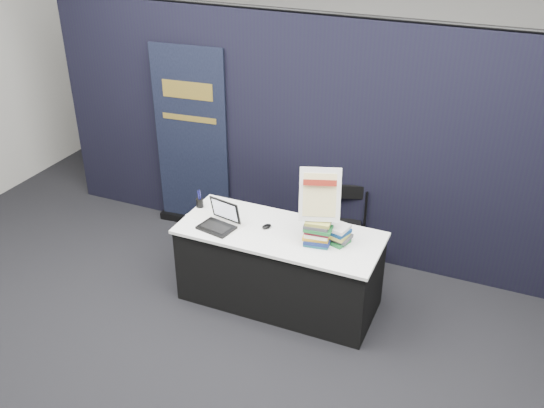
{
  "coord_description": "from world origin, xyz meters",
  "views": [
    {
      "loc": [
        1.75,
        -3.63,
        3.51
      ],
      "look_at": [
        -0.07,
        0.55,
        1.01
      ],
      "focal_mm": 40.0,
      "sensor_mm": 36.0,
      "label": 1
    }
  ],
  "objects_px": {
    "stacking_chair": "(344,224)",
    "pullup_banner": "(192,150)",
    "book_stack_short": "(336,233)",
    "laptop": "(218,221)",
    "display_table": "(279,267)",
    "book_stack_tall": "(317,232)",
    "info_sign": "(320,195)"
  },
  "relations": [
    {
      "from": "book_stack_short",
      "to": "book_stack_tall",
      "type": "bearing_deg",
      "value": -140.27
    },
    {
      "from": "info_sign",
      "to": "stacking_chair",
      "type": "distance_m",
      "value": 1.15
    },
    {
      "from": "display_table",
      "to": "book_stack_short",
      "type": "height_order",
      "value": "book_stack_short"
    },
    {
      "from": "laptop",
      "to": "book_stack_short",
      "type": "height_order",
      "value": "laptop"
    },
    {
      "from": "display_table",
      "to": "pullup_banner",
      "type": "bearing_deg",
      "value": 146.23
    },
    {
      "from": "book_stack_tall",
      "to": "stacking_chair",
      "type": "xyz_separation_m",
      "value": [
        -0.03,
        0.91,
        -0.41
      ]
    },
    {
      "from": "display_table",
      "to": "book_stack_tall",
      "type": "relative_size",
      "value": 7.68
    },
    {
      "from": "pullup_banner",
      "to": "stacking_chair",
      "type": "relative_size",
      "value": 2.49
    },
    {
      "from": "book_stack_tall",
      "to": "stacking_chair",
      "type": "distance_m",
      "value": 1.0
    },
    {
      "from": "book_stack_tall",
      "to": "info_sign",
      "type": "relative_size",
      "value": 0.51
    },
    {
      "from": "laptop",
      "to": "info_sign",
      "type": "height_order",
      "value": "info_sign"
    },
    {
      "from": "info_sign",
      "to": "pullup_banner",
      "type": "xyz_separation_m",
      "value": [
        -1.78,
        0.98,
        -0.31
      ]
    },
    {
      "from": "stacking_chair",
      "to": "pullup_banner",
      "type": "bearing_deg",
      "value": 159.34
    },
    {
      "from": "book_stack_short",
      "to": "pullup_banner",
      "type": "height_order",
      "value": "pullup_banner"
    },
    {
      "from": "laptop",
      "to": "info_sign",
      "type": "relative_size",
      "value": 0.74
    },
    {
      "from": "display_table",
      "to": "info_sign",
      "type": "bearing_deg",
      "value": -4.53
    },
    {
      "from": "laptop",
      "to": "info_sign",
      "type": "distance_m",
      "value": 0.99
    },
    {
      "from": "display_table",
      "to": "stacking_chair",
      "type": "xyz_separation_m",
      "value": [
        0.34,
        0.85,
        0.08
      ]
    },
    {
      "from": "laptop",
      "to": "info_sign",
      "type": "bearing_deg",
      "value": 17.91
    },
    {
      "from": "info_sign",
      "to": "book_stack_short",
      "type": "bearing_deg",
      "value": 11.67
    },
    {
      "from": "laptop",
      "to": "info_sign",
      "type": "xyz_separation_m",
      "value": [
        0.9,
        0.1,
        0.4
      ]
    },
    {
      "from": "laptop",
      "to": "book_stack_short",
      "type": "bearing_deg",
      "value": 21.34
    },
    {
      "from": "book_stack_tall",
      "to": "laptop",
      "type": "bearing_deg",
      "value": -175.28
    },
    {
      "from": "book_stack_tall",
      "to": "pullup_banner",
      "type": "distance_m",
      "value": 2.05
    },
    {
      "from": "display_table",
      "to": "book_stack_tall",
      "type": "distance_m",
      "value": 0.61
    },
    {
      "from": "book_stack_short",
      "to": "stacking_chair",
      "type": "distance_m",
      "value": 0.9
    },
    {
      "from": "laptop",
      "to": "pullup_banner",
      "type": "relative_size",
      "value": 0.17
    },
    {
      "from": "stacking_chair",
      "to": "display_table",
      "type": "bearing_deg",
      "value": -129.15
    },
    {
      "from": "book_stack_tall",
      "to": "book_stack_short",
      "type": "distance_m",
      "value": 0.17
    },
    {
      "from": "laptop",
      "to": "book_stack_short",
      "type": "xyz_separation_m",
      "value": [
        1.03,
        0.18,
        0.02
      ]
    },
    {
      "from": "display_table",
      "to": "info_sign",
      "type": "relative_size",
      "value": 3.89
    },
    {
      "from": "book_stack_short",
      "to": "info_sign",
      "type": "relative_size",
      "value": 0.54
    }
  ]
}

